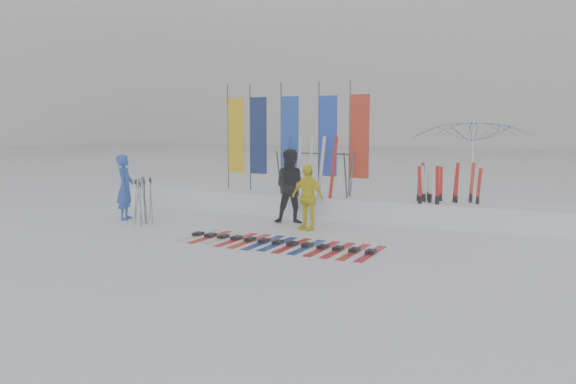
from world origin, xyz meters
The scene contains 11 objects.
ground centered at (0.00, 0.00, 0.00)m, with size 120.00×120.00×0.00m, color white.
snow_bank centered at (0.00, 4.60, 0.30)m, with size 14.00×1.60×0.60m, color white.
person_blue centered at (-4.69, 1.50, 0.89)m, with size 0.65×0.42×1.77m, color blue.
person_black centered at (-0.36, 2.97, 0.97)m, with size 0.94×0.73×1.94m, color black.
person_yellow centered at (0.37, 2.30, 0.81)m, with size 0.94×0.39×1.61m, color yellow.
tent_canopy centered at (3.85, 4.87, 1.40)m, with size 3.04×3.10×2.79m, color white.
ski_row centered at (0.51, 0.47, 0.04)m, with size 4.35×1.69×0.07m.
pole_cluster centered at (-3.76, 1.14, 0.60)m, with size 0.51×0.85×1.26m.
feather_flags centered at (-1.27, 4.79, 2.24)m, with size 4.68×0.26×3.20m.
ski_rack centered at (-0.26, 4.20, 1.38)m, with size 2.04×0.80×1.23m.
upright_skis centered at (3.09, 4.37, 0.78)m, with size 1.54×0.80×1.66m.
Camera 1 is at (6.01, -10.06, 2.52)m, focal length 35.00 mm.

